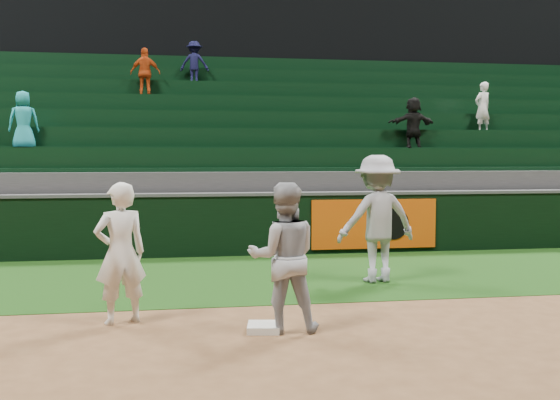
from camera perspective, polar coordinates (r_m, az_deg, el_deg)
The scene contains 9 objects.
ground at distance 7.43m, azimuth -2.10°, elevation -11.35°, with size 70.00×70.00×0.00m, color brown.
foul_grass at distance 10.34m, azimuth -4.10°, elevation -6.95°, with size 36.00×4.20×0.01m, color #12330C.
upper_deck at distance 24.91m, azimuth -7.07°, elevation 13.29°, with size 40.00×12.00×12.00m, color black.
first_base at distance 7.17m, azimuth -1.50°, elevation -11.57°, with size 0.36×0.36×0.08m, color white.
first_baseman at distance 7.57m, azimuth -14.39°, elevation -4.73°, with size 0.61×0.40×1.67m, color white.
baserunner at distance 7.02m, azimuth 0.33°, elevation -5.24°, with size 0.82×0.64×1.68m, color #9C9FA6.
base_coach at distance 9.84m, azimuth 8.85°, elevation -1.69°, with size 1.28×0.74×1.98m, color #989AA5.
field_wall at distance 12.42m, azimuth -4.86°, elevation -2.18°, with size 36.00×0.45×1.25m.
stadium_seating at distance 16.11m, azimuth -5.94°, elevation 3.04°, with size 36.00×5.95×5.08m.
Camera 1 is at (-0.85, -7.11, 1.97)m, focal length 40.00 mm.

